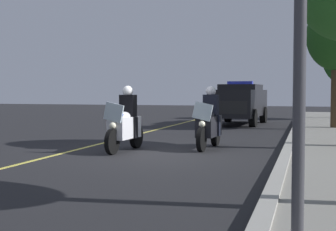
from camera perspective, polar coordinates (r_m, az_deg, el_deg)
name	(u,v)px	position (r m, az deg, el deg)	size (l,w,h in m)	color
ground_plane	(154,153)	(12.05, -1.68, -4.57)	(80.00, 80.00, 0.00)	black
curb_strip	(286,155)	(11.45, 14.01, -4.67)	(48.00, 0.24, 0.15)	#9E9B93
lane_stripe_center	(75,150)	(12.91, -11.14, -4.10)	(48.00, 0.12, 0.01)	#E0D14C
police_motorcycle_lead_left	(125,125)	(12.48, -5.19, -1.09)	(2.14, 0.60, 1.72)	black
police_motorcycle_lead_right	(209,123)	(13.04, 4.96, -0.92)	(2.14, 0.60, 1.72)	black
police_suv	(240,102)	(22.80, 8.62, 1.62)	(5.00, 2.29, 2.05)	black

